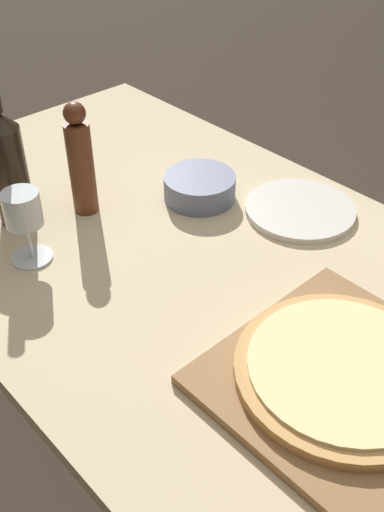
# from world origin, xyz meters

# --- Properties ---
(ground_plane) EXTENTS (12.00, 12.00, 0.00)m
(ground_plane) POSITION_xyz_m (0.00, 0.00, 0.00)
(ground_plane) COLOR #382D23
(dining_table) EXTENTS (0.86, 1.79, 0.74)m
(dining_table) POSITION_xyz_m (0.00, 0.00, 0.65)
(dining_table) COLOR #CCB78E
(dining_table) RESTS_ON ground_plane
(cutting_board) EXTENTS (0.38, 0.35, 0.02)m
(cutting_board) POSITION_xyz_m (-0.05, -0.27, 0.74)
(cutting_board) COLOR olive
(cutting_board) RESTS_ON dining_table
(pizza) EXTENTS (0.33, 0.33, 0.02)m
(pizza) POSITION_xyz_m (-0.05, -0.27, 0.77)
(pizza) COLOR tan
(pizza) RESTS_ON cutting_board
(wine_bottle) EXTENTS (0.07, 0.07, 0.31)m
(wine_bottle) POSITION_xyz_m (-0.19, 0.46, 0.86)
(wine_bottle) COLOR black
(wine_bottle) RESTS_ON dining_table
(pepper_mill) EXTENTS (0.05, 0.05, 0.25)m
(pepper_mill) POSITION_xyz_m (-0.06, 0.40, 0.85)
(pepper_mill) COLOR #5B2D19
(pepper_mill) RESTS_ON dining_table
(wine_glass) EXTENTS (0.08, 0.08, 0.15)m
(wine_glass) POSITION_xyz_m (-0.23, 0.33, 0.84)
(wine_glass) COLOR silver
(wine_glass) RESTS_ON dining_table
(small_bowl) EXTENTS (0.16, 0.16, 0.06)m
(small_bowl) POSITION_xyz_m (0.15, 0.26, 0.76)
(small_bowl) COLOR slate
(small_bowl) RESTS_ON dining_table
(dinner_plate) EXTENTS (0.24, 0.24, 0.01)m
(dinner_plate) POSITION_xyz_m (0.27, 0.08, 0.74)
(dinner_plate) COLOR silver
(dinner_plate) RESTS_ON dining_table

